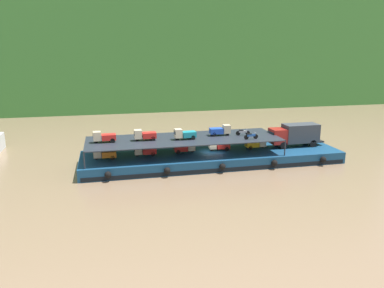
{
  "coord_description": "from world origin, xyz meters",
  "views": [
    {
      "loc": [
        -13.37,
        -46.22,
        14.72
      ],
      "look_at": [
        -2.73,
        0.0,
        2.7
      ],
      "focal_mm": 35.44,
      "sensor_mm": 36.0,
      "label": 1
    }
  ],
  "objects": [
    {
      "name": "covered_lorry",
      "position": [
        11.93,
        0.21,
        3.19
      ],
      "size": [
        7.88,
        2.37,
        3.1
      ],
      "color": "maroon",
      "rests_on": "cargo_barge"
    },
    {
      "name": "hillside_far_bank",
      "position": [
        0.0,
        60.09,
        23.52
      ],
      "size": [
        126.5,
        39.03,
        41.76
      ],
      "color": "#387533",
      "rests_on": "ground"
    },
    {
      "name": "mini_truck_lower_fore",
      "position": [
        1.03,
        0.47,
        2.19
      ],
      "size": [
        2.79,
        1.28,
        1.38
      ],
      "color": "red",
      "rests_on": "cargo_barge"
    },
    {
      "name": "mini_truck_lower_bow",
      "position": [
        6.23,
        0.28,
        2.19
      ],
      "size": [
        2.76,
        1.24,
        1.38
      ],
      "color": "gold",
      "rests_on": "cargo_barge"
    },
    {
      "name": "mini_truck_lower_stern",
      "position": [
        -13.81,
        -0.39,
        2.19
      ],
      "size": [
        2.79,
        1.29,
        1.38
      ],
      "color": "orange",
      "rests_on": "cargo_barge"
    },
    {
      "name": "cargo_rack",
      "position": [
        -3.8,
        0.0,
        3.44
      ],
      "size": [
        24.62,
        7.84,
        2.0
      ],
      "color": "#232833",
      "rests_on": "cargo_barge"
    },
    {
      "name": "ground_plane",
      "position": [
        0.0,
        0.0,
        0.0
      ],
      "size": [
        400.0,
        400.0,
        0.0
      ],
      "primitive_type": "plane",
      "color": "#7F664C"
    },
    {
      "name": "mini_truck_lower_aft",
      "position": [
        -8.84,
        0.03,
        2.19
      ],
      "size": [
        2.76,
        1.23,
        1.38
      ],
      "color": "red",
      "rests_on": "cargo_barge"
    },
    {
      "name": "mini_truck_upper_bow",
      "position": [
        1.27,
        0.64,
        4.19
      ],
      "size": [
        2.78,
        1.26,
        1.38
      ],
      "color": "#1E47B7",
      "rests_on": "cargo_rack"
    },
    {
      "name": "mini_truck_lower_mid",
      "position": [
        -3.58,
        0.4,
        2.19
      ],
      "size": [
        2.76,
        1.24,
        1.38
      ],
      "color": "red",
      "rests_on": "cargo_barge"
    },
    {
      "name": "motorcycle_upper_port",
      "position": [
        4.4,
        -2.35,
        3.93
      ],
      "size": [
        1.9,
        0.55,
        0.87
      ],
      "color": "black",
      "rests_on": "cargo_rack"
    },
    {
      "name": "mini_truck_upper_stern",
      "position": [
        -13.75,
        0.18,
        4.19
      ],
      "size": [
        2.77,
        1.26,
        1.38
      ],
      "color": "red",
      "rests_on": "cargo_rack"
    },
    {
      "name": "cargo_barge",
      "position": [
        0.0,
        -0.03,
        0.75
      ],
      "size": [
        33.82,
        9.26,
        1.5
      ],
      "color": "navy",
      "rests_on": "ground"
    },
    {
      "name": "motorcycle_upper_centre",
      "position": [
        4.17,
        0.0,
        3.93
      ],
      "size": [
        1.9,
        0.55,
        0.87
      ],
      "color": "black",
      "rests_on": "cargo_rack"
    },
    {
      "name": "mini_truck_upper_fore",
      "position": [
        -3.8,
        -0.5,
        4.19
      ],
      "size": [
        2.79,
        1.29,
        1.38
      ],
      "color": "teal",
      "rests_on": "cargo_rack"
    },
    {
      "name": "mini_truck_upper_mid",
      "position": [
        -8.79,
        0.11,
        4.19
      ],
      "size": [
        2.75,
        1.22,
        1.38
      ],
      "color": "red",
      "rests_on": "cargo_rack"
    }
  ]
}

